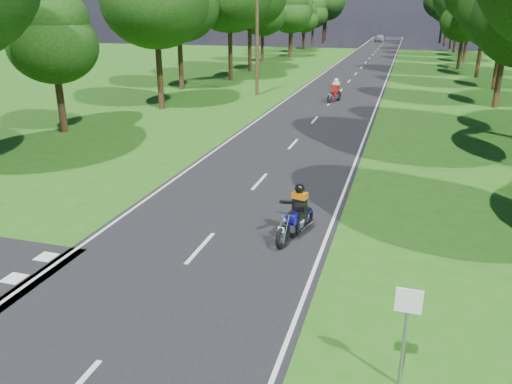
% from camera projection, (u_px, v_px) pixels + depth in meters
% --- Properties ---
extents(ground, '(160.00, 160.00, 0.00)m').
position_uv_depth(ground, '(169.00, 284.00, 12.23)').
color(ground, '#255814').
rests_on(ground, ground).
extents(main_road, '(7.00, 140.00, 0.02)m').
position_uv_depth(main_road, '(361.00, 68.00, 57.21)').
color(main_road, black).
rests_on(main_road, ground).
extents(road_markings, '(7.40, 140.00, 0.01)m').
position_uv_depth(road_markings, '(358.00, 69.00, 55.56)').
color(road_markings, silver).
rests_on(road_markings, main_road).
extents(telegraph_pole, '(1.20, 0.26, 8.00)m').
position_uv_depth(telegraph_pole, '(257.00, 41.00, 37.62)').
color(telegraph_pole, '#382616').
rests_on(telegraph_pole, ground).
extents(road_sign, '(0.45, 0.07, 2.00)m').
position_uv_depth(road_sign, '(406.00, 321.00, 8.48)').
color(road_sign, slate).
rests_on(road_sign, ground).
extents(rider_near_blue, '(1.11, 2.04, 1.62)m').
position_uv_depth(rider_near_blue, '(296.00, 212.00, 14.38)').
color(rider_near_blue, '#0E0C89').
rests_on(rider_near_blue, main_road).
extents(rider_far_red, '(1.16, 2.10, 1.67)m').
position_uv_depth(rider_far_red, '(335.00, 90.00, 35.82)').
color(rider_far_red, '#AE0D0D').
rests_on(rider_far_red, main_road).
extents(distant_car, '(2.32, 4.66, 1.53)m').
position_uv_depth(distant_car, '(381.00, 38.00, 102.19)').
color(distant_car, '#A5A8AC').
rests_on(distant_car, main_road).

